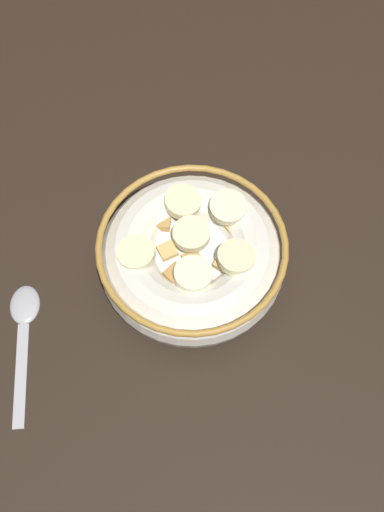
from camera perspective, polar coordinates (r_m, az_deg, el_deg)
ground_plane at (r=59.67cm, az=-0.00°, el=-1.73°), size 122.02×122.02×2.00cm
cereal_bowl at (r=56.10cm, az=0.00°, el=0.01°), size 16.89×16.89×5.92cm
spoon at (r=58.36cm, az=-15.18°, el=-5.91°), size 13.23×2.87×0.80cm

